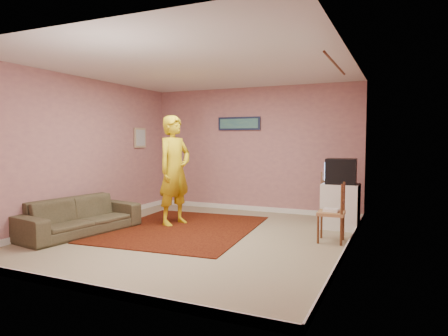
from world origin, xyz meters
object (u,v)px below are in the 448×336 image
at_px(chair_a, 334,194).
at_px(person, 175,170).
at_px(chair_b, 331,206).
at_px(tv_cabinet, 340,206).
at_px(crt_tv, 341,171).
at_px(sofa, 80,216).

bearing_deg(chair_a, person, -178.93).
distance_m(chair_b, person, 2.77).
bearing_deg(chair_b, chair_a, -175.77).
height_order(tv_cabinet, chair_b, chair_b).
bearing_deg(person, crt_tv, -57.49).
distance_m(crt_tv, person, 2.87).
xyz_separation_m(tv_cabinet, sofa, (-3.75, -2.13, -0.09)).
bearing_deg(crt_tv, tv_cabinet, 0.00).
bearing_deg(sofa, chair_a, -50.46).
relative_size(tv_cabinet, chair_a, 1.44).
bearing_deg(person, chair_b, -77.94).
bearing_deg(tv_cabinet, person, -161.80).
distance_m(chair_a, sofa, 4.22).
height_order(chair_a, person, person).
relative_size(chair_a, chair_b, 1.10).
xyz_separation_m(sofa, person, (1.02, 1.23, 0.68)).
distance_m(crt_tv, chair_b, 1.09).
relative_size(crt_tv, chair_b, 1.10).
distance_m(tv_cabinet, person, 2.93).
bearing_deg(chair_a, sofa, -167.42).
xyz_separation_m(chair_b, sofa, (-3.76, -1.13, -0.25)).
relative_size(tv_cabinet, sofa, 0.39).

